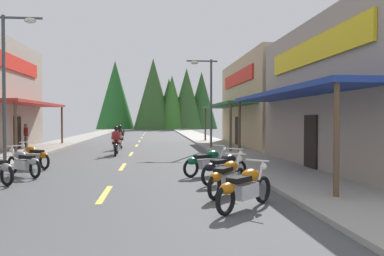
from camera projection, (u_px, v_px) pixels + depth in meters
ground at (138, 145)px, 29.61m from camera, size 9.03×85.48×0.10m
sidewalk_left at (60, 144)px, 29.03m from camera, size 2.67×85.48×0.12m
sidewalk_right at (212, 143)px, 30.18m from camera, size 2.67×85.48×0.12m
centerline_dashes at (140, 141)px, 33.76m from camera, size 0.16×63.21×0.01m
storefront_right_far at (288, 103)px, 27.48m from camera, size 9.24×12.42×6.16m
streetlamp_left at (11, 68)px, 15.86m from camera, size 1.98×0.30×6.25m
streetlamp_right at (206, 90)px, 24.48m from camera, size 1.98×0.30×5.74m
motorcycle_parked_right_0 at (245, 187)px, 8.30m from camera, size 1.60×1.57×1.04m
motorcycle_parked_right_1 at (227, 176)px, 9.87m from camera, size 1.33×1.80×1.04m
motorcycle_parked_right_2 at (225, 167)px, 11.67m from camera, size 1.69×1.46×1.04m
motorcycle_parked_right_3 at (207, 162)px, 13.20m from camera, size 1.86×1.24×1.04m
motorcycle_parked_left_3 at (24, 162)px, 13.03m from camera, size 1.62×1.55×1.04m
motorcycle_parked_left_4 at (34, 156)px, 15.19m from camera, size 1.65×1.51×1.04m
rider_cruising_lead at (116, 143)px, 20.52m from camera, size 0.60×2.14×1.57m
rider_cruising_trailing at (120, 139)px, 24.30m from camera, size 0.60×2.14×1.57m
pedestrian_by_shop at (26, 135)px, 24.03m from camera, size 0.43×0.46×1.65m
treeline_backdrop at (162, 98)px, 70.70m from camera, size 22.70×9.38×12.91m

